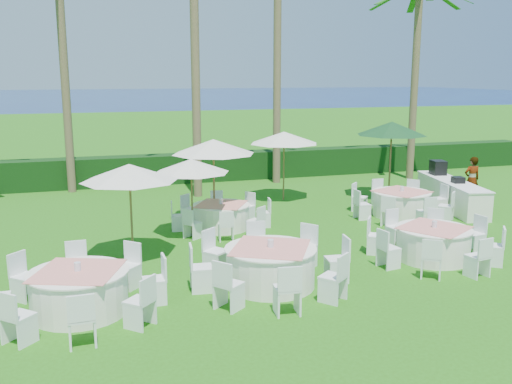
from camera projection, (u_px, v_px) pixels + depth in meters
ground at (274, 273)px, 13.29m from camera, size 120.00×120.00×0.00m
hedge at (183, 168)px, 24.39m from camera, size 34.00×1.00×1.20m
ocean at (100, 98)px, 108.66m from camera, size 260.00×260.00×0.00m
banquet_table_a at (79, 290)px, 11.01m from camera, size 3.36×3.36×1.01m
banquet_table_b at (270, 265)px, 12.39m from camera, size 3.52×3.52×1.05m
banquet_table_c at (433, 242)px, 14.20m from camera, size 3.27×3.27×0.98m
banquet_table_e at (221, 216)px, 17.03m from camera, size 2.99×2.99×0.91m
banquet_table_f at (401, 203)px, 18.55m from camera, size 3.26×3.26×0.99m
umbrella_a at (129, 173)px, 13.80m from camera, size 2.37×2.37×2.42m
umbrella_b at (191, 166)px, 15.88m from camera, size 2.16×2.16×2.23m
umbrella_c at (213, 147)px, 17.37m from camera, size 2.57×2.57×2.60m
umbrella_d at (284, 138)px, 20.56m from camera, size 2.51×2.51×2.51m
umbrella_green at (392, 128)px, 20.73m from camera, size 2.57×2.57×2.86m
buffet_table at (451, 193)px, 19.66m from camera, size 1.66×4.24×1.48m
staff_person at (472, 179)px, 20.57m from camera, size 0.63×0.44×1.64m
palm_b at (63, 47)px, 21.31m from camera, size 4.24×4.37×10.13m
palm_c at (194, 8)px, 20.27m from camera, size 4.21×4.39×12.69m
palm_d at (277, 57)px, 23.33m from camera, size 4.41×4.06×9.56m
palm_e at (415, 73)px, 24.40m from camera, size 4.40×4.17×8.29m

